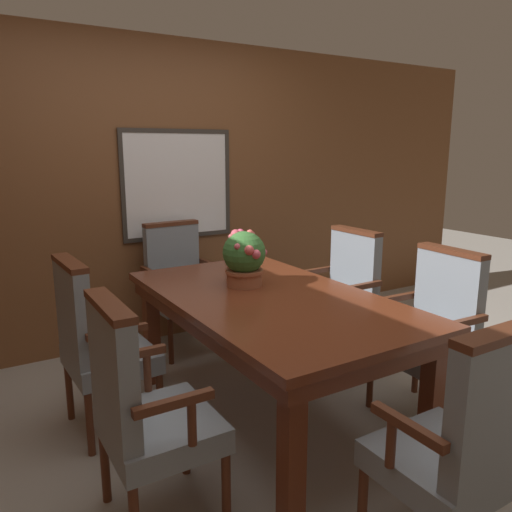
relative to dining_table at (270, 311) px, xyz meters
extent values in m
plane|color=#A39E93|center=(-0.08, -0.16, -0.68)|extent=(14.00, 14.00, 0.00)
cube|color=brown|center=(-0.08, 1.63, 0.55)|extent=(7.20, 0.06, 2.45)
cube|color=white|center=(0.12, 1.59, 0.62)|extent=(0.89, 0.01, 0.82)
cube|color=#38332D|center=(0.12, 1.58, 1.05)|extent=(0.96, 0.02, 0.04)
cube|color=#38332D|center=(0.12, 1.58, 0.19)|extent=(0.96, 0.02, 0.03)
cube|color=#38332D|center=(-0.34, 1.58, 0.62)|extent=(0.04, 0.02, 0.82)
cube|color=#38332D|center=(0.58, 1.58, 0.62)|extent=(0.03, 0.02, 0.82)
cube|color=maroon|center=(-0.42, -0.82, -0.31)|extent=(0.09, 0.09, 0.73)
cube|color=maroon|center=(0.42, -0.82, -0.31)|extent=(0.09, 0.09, 0.73)
cube|color=maroon|center=(-0.42, 0.82, -0.31)|extent=(0.09, 0.09, 0.73)
cube|color=maroon|center=(0.42, 0.82, -0.31)|extent=(0.09, 0.09, 0.73)
cube|color=maroon|center=(0.00, 0.00, 0.01)|extent=(1.00, 1.79, 0.09)
cube|color=maroon|center=(0.00, 0.00, 0.07)|extent=(1.06, 1.85, 0.04)
cylinder|color=#562B19|center=(-0.61, 0.20, -0.50)|extent=(0.04, 0.04, 0.36)
cylinder|color=#562B19|center=(-0.62, 0.63, -0.50)|extent=(0.04, 0.04, 0.36)
cylinder|color=#562B19|center=(-1.00, 0.18, -0.50)|extent=(0.04, 0.04, 0.36)
cylinder|color=#562B19|center=(-1.02, 0.62, -0.50)|extent=(0.04, 0.04, 0.36)
cube|color=gray|center=(-0.81, 0.41, -0.26)|extent=(0.47, 0.51, 0.11)
cube|color=gray|center=(-1.00, 0.40, 0.05)|extent=(0.10, 0.46, 0.51)
cube|color=#562B19|center=(-1.00, 0.40, 0.32)|extent=(0.11, 0.46, 0.03)
cylinder|color=#562B19|center=(-0.77, 0.15, -0.11)|extent=(0.04, 0.04, 0.20)
cube|color=#562B19|center=(-0.84, 0.15, -0.01)|extent=(0.32, 0.05, 0.04)
cylinder|color=#562B19|center=(-0.79, 0.66, -0.11)|extent=(0.04, 0.04, 0.20)
cube|color=#562B19|center=(-0.86, 0.66, -0.01)|extent=(0.32, 0.05, 0.04)
cylinder|color=#562B19|center=(-0.21, 1.04, -0.50)|extent=(0.04, 0.04, 0.36)
cylinder|color=#562B19|center=(0.23, 1.06, -0.50)|extent=(0.04, 0.04, 0.36)
cylinder|color=#562B19|center=(-0.23, 1.43, -0.50)|extent=(0.04, 0.04, 0.36)
cylinder|color=#562B19|center=(0.20, 1.46, -0.50)|extent=(0.04, 0.04, 0.36)
cube|color=gray|center=(0.00, 1.25, -0.26)|extent=(0.52, 0.48, 0.11)
cube|color=gray|center=(-0.01, 1.43, 0.05)|extent=(0.46, 0.11, 0.51)
cube|color=#562B19|center=(-0.01, 1.43, 0.32)|extent=(0.46, 0.12, 0.03)
cylinder|color=#562B19|center=(-0.26, 1.20, -0.11)|extent=(0.04, 0.04, 0.20)
cube|color=#562B19|center=(-0.26, 1.26, -0.01)|extent=(0.06, 0.32, 0.04)
cylinder|color=#562B19|center=(0.25, 1.23, -0.11)|extent=(0.04, 0.04, 0.20)
cube|color=#562B19|center=(0.25, 1.30, -0.01)|extent=(0.06, 0.32, 0.04)
cylinder|color=#562B19|center=(0.62, 0.60, -0.50)|extent=(0.04, 0.04, 0.36)
cylinder|color=#562B19|center=(0.62, 0.17, -0.50)|extent=(0.04, 0.04, 0.36)
cylinder|color=#562B19|center=(1.01, 0.61, -0.50)|extent=(0.04, 0.04, 0.36)
cylinder|color=#562B19|center=(1.02, 0.17, -0.50)|extent=(0.04, 0.04, 0.36)
cube|color=gray|center=(0.82, 0.39, -0.26)|extent=(0.46, 0.50, 0.11)
cube|color=gray|center=(1.00, 0.39, 0.05)|extent=(0.09, 0.46, 0.51)
cube|color=#562B19|center=(1.00, 0.39, 0.32)|extent=(0.10, 0.46, 0.03)
cylinder|color=#562B19|center=(0.78, 0.64, -0.11)|extent=(0.04, 0.04, 0.20)
cube|color=#562B19|center=(0.85, 0.64, -0.01)|extent=(0.32, 0.04, 0.04)
cylinder|color=#562B19|center=(0.79, 0.13, -0.11)|extent=(0.04, 0.04, 0.20)
cube|color=#562B19|center=(0.85, 0.13, -0.01)|extent=(0.32, 0.04, 0.04)
cylinder|color=#562B19|center=(-0.64, -0.65, -0.50)|extent=(0.04, 0.04, 0.36)
cylinder|color=#562B19|center=(-0.63, -0.22, -0.50)|extent=(0.04, 0.04, 0.36)
cylinder|color=#562B19|center=(-1.03, -0.21, -0.50)|extent=(0.04, 0.04, 0.36)
cube|color=gray|center=(-0.83, -0.43, -0.26)|extent=(0.46, 0.50, 0.11)
cube|color=gray|center=(-1.02, -0.43, 0.05)|extent=(0.08, 0.45, 0.51)
cube|color=#562B19|center=(-1.02, -0.43, 0.32)|extent=(0.09, 0.45, 0.03)
cylinder|color=#562B19|center=(-0.80, -0.69, -0.11)|extent=(0.04, 0.04, 0.20)
cube|color=#562B19|center=(-0.87, -0.69, -0.01)|extent=(0.32, 0.04, 0.04)
cylinder|color=#562B19|center=(-0.80, -0.18, -0.11)|extent=(0.04, 0.04, 0.20)
cube|color=#562B19|center=(-0.86, -0.18, -0.01)|extent=(0.32, 0.04, 0.04)
cylinder|color=#562B19|center=(0.61, -0.21, -0.50)|extent=(0.04, 0.04, 0.36)
cylinder|color=#562B19|center=(0.60, -0.64, -0.50)|extent=(0.04, 0.04, 0.36)
cylinder|color=#562B19|center=(1.01, -0.23, -0.50)|extent=(0.04, 0.04, 0.36)
cylinder|color=#562B19|center=(0.99, -0.66, -0.50)|extent=(0.04, 0.04, 0.36)
cube|color=gray|center=(0.80, -0.43, -0.26)|extent=(0.47, 0.51, 0.11)
cube|color=gray|center=(0.99, -0.44, 0.05)|extent=(0.10, 0.46, 0.51)
cube|color=#562B19|center=(0.99, -0.44, 0.32)|extent=(0.11, 0.46, 0.03)
cylinder|color=#562B19|center=(0.78, -0.18, -0.11)|extent=(0.04, 0.04, 0.20)
cube|color=#562B19|center=(0.85, -0.18, -0.01)|extent=(0.32, 0.05, 0.04)
cylinder|color=#562B19|center=(0.76, -0.69, -0.11)|extent=(0.04, 0.04, 0.20)
cube|color=#562B19|center=(0.83, -0.69, -0.01)|extent=(0.32, 0.05, 0.04)
cylinder|color=#562B19|center=(0.22, -1.02, -0.50)|extent=(0.04, 0.04, 0.36)
cylinder|color=#562B19|center=(-0.21, -1.02, -0.50)|extent=(0.04, 0.04, 0.36)
cube|color=gray|center=(0.01, -1.22, -0.26)|extent=(0.50, 0.46, 0.11)
cube|color=gray|center=(0.01, -1.40, 0.05)|extent=(0.45, 0.08, 0.51)
cube|color=#562B19|center=(0.01, -1.40, 0.32)|extent=(0.45, 0.09, 0.03)
cylinder|color=#562B19|center=(0.26, -1.18, -0.11)|extent=(0.04, 0.04, 0.20)
cube|color=#562B19|center=(0.26, -1.25, -0.01)|extent=(0.04, 0.32, 0.04)
cylinder|color=#562B19|center=(-0.25, -1.18, -0.11)|extent=(0.04, 0.04, 0.20)
cube|color=#562B19|center=(-0.25, -1.25, -0.01)|extent=(0.04, 0.32, 0.04)
cylinder|color=#9E5638|center=(-0.02, 0.26, 0.15)|extent=(0.21, 0.21, 0.10)
cylinder|color=#9E5638|center=(-0.02, 0.26, 0.19)|extent=(0.23, 0.23, 0.02)
sphere|color=#387033|center=(-0.02, 0.26, 0.30)|extent=(0.26, 0.26, 0.26)
sphere|color=#D1695F|center=(-0.03, 0.37, 0.35)|extent=(0.05, 0.05, 0.05)
sphere|color=#E95667|center=(-0.05, 0.30, 0.41)|extent=(0.06, 0.06, 0.06)
sphere|color=#D75263|center=(-0.01, 0.13, 0.31)|extent=(0.06, 0.06, 0.06)
sphere|color=#E05656|center=(-0.05, 0.14, 0.34)|extent=(0.06, 0.06, 0.06)
sphere|color=#E65F58|center=(0.02, 0.25, 0.42)|extent=(0.04, 0.04, 0.04)
sphere|color=#E35474|center=(-0.01, 0.31, 0.41)|extent=(0.06, 0.06, 0.06)
sphere|color=#D2526B|center=(0.10, 0.21, 0.30)|extent=(0.04, 0.04, 0.04)
sphere|color=#D25C5C|center=(-0.09, 0.29, 0.40)|extent=(0.04, 0.04, 0.04)
sphere|color=#D35256|center=(0.05, 0.28, 0.40)|extent=(0.05, 0.05, 0.05)
sphere|color=#DB5967|center=(-0.10, 0.19, 0.36)|extent=(0.04, 0.04, 0.04)
camera|label=1|loc=(-1.49, -2.29, 0.92)|focal=35.00mm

